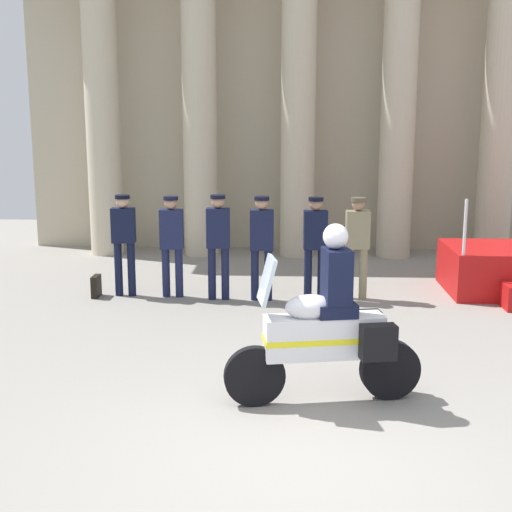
{
  "coord_description": "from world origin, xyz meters",
  "views": [
    {
      "loc": [
        -0.13,
        -5.72,
        2.95
      ],
      "look_at": [
        -0.57,
        3.25,
        1.14
      ],
      "focal_mm": 48.48,
      "sensor_mm": 36.0,
      "label": 1
    }
  ],
  "objects": [
    {
      "name": "ground_plane",
      "position": [
        0.0,
        0.0,
        0.0
      ],
      "size": [
        28.0,
        28.0,
        0.0
      ],
      "primitive_type": "plane",
      "color": "gray"
    },
    {
      "name": "colonnade_backdrop",
      "position": [
        0.03,
        9.6,
        3.73
      ],
      "size": [
        12.06,
        1.57,
        7.25
      ],
      "color": "#B6AB91",
      "rests_on": "ground_plane"
    },
    {
      "name": "officer_in_row_0",
      "position": [
        -2.87,
        5.44,
        1.01
      ],
      "size": [
        0.39,
        0.24,
        1.7
      ],
      "rotation": [
        0.0,
        0.0,
        3.2
      ],
      "color": "black",
      "rests_on": "ground_plane"
    },
    {
      "name": "officer_in_row_1",
      "position": [
        -2.07,
        5.4,
        0.99
      ],
      "size": [
        0.39,
        0.24,
        1.69
      ],
      "rotation": [
        0.0,
        0.0,
        3.2
      ],
      "color": "#191E42",
      "rests_on": "ground_plane"
    },
    {
      "name": "officer_in_row_2",
      "position": [
        -1.28,
        5.27,
        1.02
      ],
      "size": [
        0.39,
        0.24,
        1.73
      ],
      "rotation": [
        0.0,
        0.0,
        3.2
      ],
      "color": "#141938",
      "rests_on": "ground_plane"
    },
    {
      "name": "officer_in_row_3",
      "position": [
        -0.58,
        5.26,
        1.01
      ],
      "size": [
        0.39,
        0.24,
        1.71
      ],
      "rotation": [
        0.0,
        0.0,
        3.2
      ],
      "color": "#141938",
      "rests_on": "ground_plane"
    },
    {
      "name": "officer_in_row_4",
      "position": [
        0.29,
        5.36,
        1.0
      ],
      "size": [
        0.39,
        0.24,
        1.69
      ],
      "rotation": [
        0.0,
        0.0,
        3.2
      ],
      "color": "black",
      "rests_on": "ground_plane"
    },
    {
      "name": "officer_in_row_5",
      "position": [
        0.98,
        5.42,
        0.99
      ],
      "size": [
        0.39,
        0.24,
        1.68
      ],
      "rotation": [
        0.0,
        0.0,
        3.2
      ],
      "color": "#847A5B",
      "rests_on": "ground_plane"
    },
    {
      "name": "motorcycle_with_rider",
      "position": [
        0.31,
        1.17,
        0.79
      ],
      "size": [
        2.08,
        0.79,
        1.9
      ],
      "rotation": [
        0.0,
        0.0,
        3.32
      ],
      "color": "black",
      "rests_on": "ground_plane"
    },
    {
      "name": "briefcase_on_ground",
      "position": [
        -3.35,
        5.33,
        0.18
      ],
      "size": [
        0.1,
        0.32,
        0.36
      ],
      "primitive_type": "cube",
      "color": "black",
      "rests_on": "ground_plane"
    }
  ]
}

